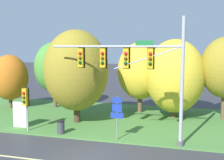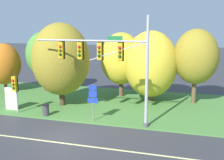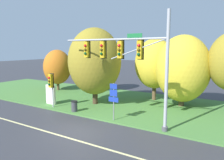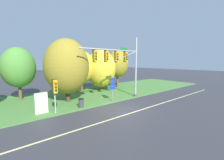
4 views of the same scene
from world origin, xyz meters
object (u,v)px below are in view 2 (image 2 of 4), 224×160
at_px(pedestrian_signal_near_kerb, 15,86).
at_px(tree_mid_verge, 121,59).
at_px(route_sign_post, 93,98).
at_px(tree_nearest_road, 4,64).
at_px(info_kiosk, 12,99).
at_px(tree_right_far, 196,57).
at_px(tree_behind_signpost, 61,59).
at_px(traffic_signal_mast, 108,58).
at_px(trash_bin, 46,110).
at_px(tree_tall_centre, 151,64).
at_px(tree_left_of_mast, 44,55).

bearing_deg(pedestrian_signal_near_kerb, tree_mid_verge, 49.09).
xyz_separation_m(route_sign_post, tree_nearest_road, (-12.53, 6.49, 1.20)).
height_order(tree_mid_verge, info_kiosk, tree_mid_verge).
bearing_deg(tree_right_far, route_sign_post, -134.76).
height_order(tree_nearest_road, tree_mid_verge, tree_mid_verge).
bearing_deg(tree_behind_signpost, tree_right_far, 19.35).
bearing_deg(route_sign_post, pedestrian_signal_near_kerb, 179.65).
bearing_deg(tree_right_far, traffic_signal_mast, -129.13).
relative_size(pedestrian_signal_near_kerb, tree_behind_signpost, 0.43).
xyz_separation_m(pedestrian_signal_near_kerb, tree_behind_signpost, (2.55, 3.27, 1.86)).
bearing_deg(route_sign_post, tree_nearest_road, 152.62).
xyz_separation_m(pedestrian_signal_near_kerb, trash_bin, (2.63, 0.14, -1.83)).
xyz_separation_m(tree_nearest_road, tree_right_far, (19.79, 0.84, 1.31)).
distance_m(pedestrian_signal_near_kerb, tree_mid_verge, 10.59).
distance_m(pedestrian_signal_near_kerb, tree_tall_centre, 12.20).
height_order(pedestrian_signal_near_kerb, tree_left_of_mast, tree_left_of_mast).
bearing_deg(info_kiosk, pedestrian_signal_near_kerb, -39.72).
bearing_deg(pedestrian_signal_near_kerb, info_kiosk, 140.28).
bearing_deg(tree_mid_verge, tree_nearest_road, -173.39).
height_order(tree_left_of_mast, info_kiosk, tree_left_of_mast).
bearing_deg(pedestrian_signal_near_kerb, route_sign_post, -0.35).
height_order(tree_left_of_mast, tree_mid_verge, tree_left_of_mast).
height_order(tree_nearest_road, tree_tall_centre, tree_tall_centre).
height_order(traffic_signal_mast, tree_behind_signpost, traffic_signal_mast).
distance_m(traffic_signal_mast, trash_bin, 6.89).
height_order(pedestrian_signal_near_kerb, tree_right_far, tree_right_far).
xyz_separation_m(tree_behind_signpost, tree_tall_centre, (7.43, 3.64, -0.61)).
distance_m(tree_nearest_road, tree_behind_signpost, 9.02).
distance_m(tree_behind_signpost, trash_bin, 4.84).
relative_size(info_kiosk, trash_bin, 2.04).
bearing_deg(tree_right_far, tree_left_of_mast, 177.92).
xyz_separation_m(traffic_signal_mast, route_sign_post, (-1.25, 0.07, -3.02)).
distance_m(tree_behind_signpost, info_kiosk, 5.38).
relative_size(tree_nearest_road, tree_tall_centre, 0.79).
relative_size(tree_right_far, trash_bin, 7.35).
relative_size(tree_behind_signpost, tree_tall_centre, 1.11).
distance_m(tree_nearest_road, info_kiosk, 7.65).
xyz_separation_m(traffic_signal_mast, tree_behind_signpost, (-5.42, 3.38, -0.67)).
xyz_separation_m(traffic_signal_mast, tree_right_far, (6.01, 7.39, -0.52)).
xyz_separation_m(tree_nearest_road, tree_left_of_mast, (4.13, 1.40, 0.99)).
relative_size(tree_tall_centre, tree_right_far, 0.97).
bearing_deg(info_kiosk, tree_tall_centre, 28.84).
bearing_deg(tree_mid_verge, tree_tall_centre, -17.96).
height_order(tree_mid_verge, tree_tall_centre, tree_tall_centre).
xyz_separation_m(traffic_signal_mast, tree_left_of_mast, (-9.65, 7.96, -0.84)).
height_order(tree_nearest_road, tree_behind_signpost, tree_behind_signpost).
bearing_deg(trash_bin, tree_right_far, 32.19).
xyz_separation_m(tree_nearest_road, tree_tall_centre, (15.79, 0.46, 0.54)).
bearing_deg(route_sign_post, tree_left_of_mast, 136.79).
distance_m(route_sign_post, trash_bin, 4.30).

